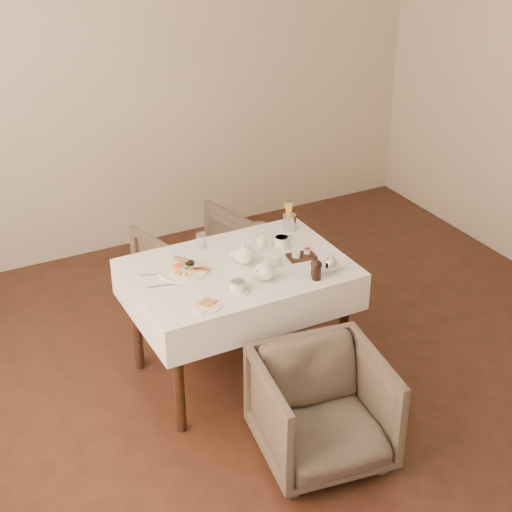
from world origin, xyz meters
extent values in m
plane|color=black|center=(0.00, 0.00, 0.00)|extent=(5.00, 5.00, 0.00)
plane|color=#BFB49A|center=(0.00, 2.50, 1.45)|extent=(4.50, 0.00, 4.50)
cube|color=black|center=(-0.33, 0.50, 0.72)|extent=(1.20, 0.80, 0.04)
cube|color=white|center=(-0.33, 0.50, 0.64)|extent=(1.28, 0.88, 0.23)
cylinder|color=black|center=(-0.87, 0.84, 0.35)|extent=(0.06, 0.06, 0.70)
cylinder|color=black|center=(0.21, 0.84, 0.35)|extent=(0.06, 0.06, 0.70)
cylinder|color=black|center=(-0.87, 0.16, 0.35)|extent=(0.06, 0.06, 0.70)
cylinder|color=black|center=(0.21, 0.16, 0.35)|extent=(0.06, 0.06, 0.70)
imported|color=#4A4036|center=(-0.28, -0.38, 0.31)|extent=(0.75, 0.77, 0.61)
imported|color=#4A4036|center=(-0.22, 1.32, 0.33)|extent=(0.84, 0.85, 0.65)
cylinder|color=white|center=(-0.64, 0.60, 0.76)|extent=(0.29, 0.29, 0.01)
ellipsoid|color=#DD5227|center=(-0.65, 0.65, 0.78)|extent=(0.07, 0.07, 0.03)
cylinder|color=brown|center=(-0.60, 0.69, 0.78)|extent=(0.07, 0.11, 0.03)
cylinder|color=black|center=(-0.58, 0.64, 0.77)|extent=(0.05, 0.05, 0.02)
cube|color=#A42E26|center=(-0.56, 0.55, 0.77)|extent=(0.10, 0.08, 0.01)
ellipsoid|color=#264C19|center=(-0.60, 0.60, 0.77)|extent=(0.06, 0.05, 0.02)
cylinder|color=white|center=(-0.68, 0.19, 0.76)|extent=(0.16, 0.16, 0.01)
cube|color=brown|center=(-0.67, 0.20, 0.77)|extent=(0.11, 0.11, 0.01)
cube|color=white|center=(-0.70, 0.17, 0.76)|extent=(0.13, 0.11, 0.01)
cylinder|color=white|center=(-0.09, 0.66, 0.79)|extent=(0.07, 0.07, 0.07)
cylinder|color=white|center=(-0.46, 0.25, 0.76)|extent=(0.14, 0.14, 0.01)
cylinder|color=white|center=(-0.46, 0.25, 0.79)|extent=(0.12, 0.12, 0.06)
cylinder|color=#9D6246|center=(-0.46, 0.25, 0.82)|extent=(0.08, 0.08, 0.00)
cylinder|color=white|center=(0.02, 0.61, 0.76)|extent=(0.14, 0.14, 0.01)
cylinder|color=white|center=(0.02, 0.61, 0.79)|extent=(0.10, 0.10, 0.06)
cylinder|color=#9D6246|center=(0.02, 0.61, 0.82)|extent=(0.08, 0.08, 0.00)
cylinder|color=silver|center=(-0.42, 0.83, 0.80)|extent=(0.08, 0.08, 0.09)
cylinder|color=silver|center=(-0.12, 0.42, 0.80)|extent=(0.08, 0.08, 0.10)
cylinder|color=silver|center=(-0.03, 0.79, 0.80)|extent=(0.08, 0.08, 0.09)
cube|color=black|center=(0.06, 0.43, 0.76)|extent=(0.18, 0.13, 0.01)
cylinder|color=white|center=(0.02, 0.43, 0.78)|extent=(0.05, 0.05, 0.03)
cylinder|color=maroon|center=(0.10, 0.44, 0.78)|extent=(0.04, 0.04, 0.03)
cylinder|color=silver|center=(0.18, 0.79, 0.81)|extent=(0.09, 0.09, 0.10)
cube|color=silver|center=(-0.81, 0.64, 0.76)|extent=(0.17, 0.08, 0.00)
cube|color=silver|center=(-0.80, 0.49, 0.76)|extent=(0.20, 0.06, 0.00)
camera|label=1|loc=(-2.11, -3.11, 2.99)|focal=55.00mm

